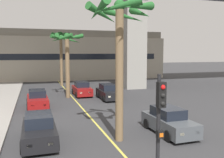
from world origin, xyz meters
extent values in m
cube|color=#DBCC4C|center=(0.00, 24.00, 0.00)|extent=(0.14, 56.00, 0.01)
cube|color=gray|center=(9.03, 33.95, 6.80)|extent=(2.80, 4.40, 13.59)
cube|color=#BCB29E|center=(0.00, 48.35, 3.76)|extent=(39.66, 8.00, 7.52)
cube|color=gray|center=(0.00, 48.35, 8.12)|extent=(38.87, 7.20, 1.20)
cube|color=black|center=(0.00, 44.33, 4.14)|extent=(35.69, 0.04, 1.00)
cube|color=black|center=(3.38, 26.06, 0.58)|extent=(1.74, 4.12, 0.80)
cube|color=black|center=(3.39, 26.21, 1.26)|extent=(1.42, 2.06, 0.60)
cube|color=#F2EDCC|center=(3.83, 24.05, 0.63)|extent=(0.24, 0.08, 0.14)
cube|color=#F2EDCC|center=(2.90, 24.06, 0.63)|extent=(0.24, 0.08, 0.14)
cylinder|color=black|center=(4.18, 24.78, 0.32)|extent=(0.23, 0.64, 0.64)
cylinder|color=black|center=(2.56, 24.80, 0.32)|extent=(0.23, 0.64, 0.64)
cylinder|color=black|center=(4.21, 27.33, 0.32)|extent=(0.23, 0.64, 0.64)
cylinder|color=black|center=(2.59, 27.34, 0.32)|extent=(0.23, 0.64, 0.64)
cube|color=maroon|center=(-3.71, 24.05, 0.58)|extent=(1.80, 4.14, 0.80)
cube|color=black|center=(-3.71, 24.20, 1.26)|extent=(1.44, 2.08, 0.60)
cube|color=#F2EDCC|center=(-3.19, 22.05, 0.63)|extent=(0.24, 0.09, 0.14)
cube|color=#F2EDCC|center=(-4.13, 22.03, 0.63)|extent=(0.24, 0.09, 0.14)
cylinder|color=black|center=(-2.87, 22.80, 0.32)|extent=(0.24, 0.65, 0.64)
cylinder|color=black|center=(-4.49, 22.76, 0.32)|extent=(0.24, 0.65, 0.64)
cylinder|color=black|center=(-2.93, 25.34, 0.32)|extent=(0.24, 0.65, 0.64)
cylinder|color=black|center=(-4.55, 25.30, 0.32)|extent=(0.24, 0.65, 0.64)
cube|color=black|center=(-3.77, 14.99, 0.58)|extent=(1.71, 4.10, 0.80)
cube|color=black|center=(-3.77, 15.14, 1.26)|extent=(1.40, 2.05, 0.60)
cube|color=#F2EDCC|center=(-3.30, 12.98, 0.63)|extent=(0.24, 0.08, 0.14)
cube|color=#F2EDCC|center=(-4.24, 12.98, 0.63)|extent=(0.24, 0.08, 0.14)
cylinder|color=black|center=(-2.96, 13.72, 0.32)|extent=(0.22, 0.64, 0.64)
cylinder|color=black|center=(-4.58, 13.72, 0.32)|extent=(0.22, 0.64, 0.64)
cylinder|color=black|center=(-2.97, 16.27, 0.32)|extent=(0.22, 0.64, 0.64)
cylinder|color=black|center=(-4.58, 16.26, 0.32)|extent=(0.22, 0.64, 0.64)
cube|color=maroon|center=(1.19, 29.14, 0.58)|extent=(1.70, 4.10, 0.80)
cube|color=black|center=(1.19, 29.29, 1.26)|extent=(1.39, 2.05, 0.60)
cube|color=#F2EDCC|center=(1.66, 27.13, 0.63)|extent=(0.24, 0.08, 0.14)
cube|color=#F2EDCC|center=(0.72, 27.13, 0.63)|extent=(0.24, 0.08, 0.14)
cylinder|color=black|center=(2.00, 27.87, 0.32)|extent=(0.22, 0.64, 0.64)
cylinder|color=black|center=(0.38, 27.87, 0.32)|extent=(0.22, 0.64, 0.64)
cylinder|color=black|center=(2.00, 30.41, 0.32)|extent=(0.22, 0.64, 0.64)
cylinder|color=black|center=(0.38, 30.41, 0.32)|extent=(0.22, 0.64, 0.64)
cube|color=#4C5156|center=(3.70, 14.36, 0.58)|extent=(1.79, 4.14, 0.80)
cube|color=black|center=(3.69, 14.51, 1.26)|extent=(1.44, 2.08, 0.60)
cube|color=#F2EDCC|center=(4.21, 12.36, 0.63)|extent=(0.24, 0.09, 0.14)
cube|color=#F2EDCC|center=(3.27, 12.34, 0.63)|extent=(0.24, 0.09, 0.14)
cylinder|color=black|center=(4.53, 13.11, 0.32)|extent=(0.23, 0.64, 0.64)
cylinder|color=black|center=(2.92, 13.07, 0.32)|extent=(0.23, 0.64, 0.64)
cylinder|color=black|center=(4.47, 15.65, 0.32)|extent=(0.23, 0.64, 0.64)
cylinder|color=black|center=(2.86, 15.61, 0.32)|extent=(0.23, 0.64, 0.64)
cylinder|color=black|center=(-0.39, 8.06, 2.10)|extent=(0.12, 0.12, 4.20)
cube|color=black|center=(-0.39, 7.92, 3.60)|extent=(0.24, 0.20, 0.76)
sphere|color=red|center=(-0.39, 7.82, 3.84)|extent=(0.14, 0.14, 0.14)
sphere|color=black|center=(-0.39, 7.82, 3.60)|extent=(0.14, 0.14, 0.14)
sphere|color=black|center=(-0.39, 7.82, 3.36)|extent=(0.14, 0.14, 0.14)
cube|color=black|center=(-0.39, 7.94, 2.40)|extent=(0.20, 0.16, 0.24)
cube|color=orange|center=(-0.39, 7.86, 2.40)|extent=(0.12, 0.03, 0.12)
cylinder|color=brown|center=(0.45, 14.10, 3.57)|extent=(0.43, 0.43, 7.14)
sphere|color=#236028|center=(0.45, 14.10, 7.29)|extent=(0.60, 0.60, 0.60)
cone|color=#236028|center=(1.63, 14.11, 6.95)|extent=(0.45, 2.40, 1.08)
cone|color=#236028|center=(1.03, 15.13, 6.93)|extent=(2.30, 1.57, 1.12)
cone|color=#236028|center=(-0.21, 15.08, 6.94)|extent=(2.23, 1.70, 1.10)
cone|color=#236028|center=(-0.73, 13.97, 6.97)|extent=(0.70, 2.43, 1.05)
cone|color=#236028|center=(-0.04, 13.02, 7.02)|extent=(2.38, 1.38, 0.96)
cone|color=#236028|center=(1.08, 13.10, 7.10)|extent=(2.27, 1.65, 0.81)
cylinder|color=brown|center=(-0.49, 28.25, 3.22)|extent=(0.44, 0.44, 6.45)
sphere|color=#236028|center=(-0.49, 28.25, 6.60)|extent=(0.60, 0.60, 0.60)
cone|color=#236028|center=(0.69, 28.26, 6.41)|extent=(0.46, 2.42, 0.81)
cone|color=#236028|center=(-0.02, 29.34, 6.24)|extent=(2.38, 1.36, 1.10)
cone|color=#236028|center=(-1.03, 29.31, 6.40)|extent=(2.35, 1.49, 0.82)
cone|color=#236028|center=(-1.68, 28.21, 6.42)|extent=(0.53, 2.43, 0.79)
cone|color=#236028|center=(-1.14, 27.26, 6.28)|extent=(2.26, 1.68, 1.03)
cone|color=#236028|center=(-0.05, 27.15, 6.36)|extent=(2.41, 1.30, 0.89)
cylinder|color=brown|center=(-0.05, 38.51, 3.69)|extent=(0.42, 0.42, 7.37)
sphere|color=#236028|center=(-0.05, 38.51, 7.52)|extent=(0.60, 0.60, 0.60)
cone|color=#236028|center=(0.80, 38.43, 7.23)|extent=(0.59, 1.79, 0.97)
cone|color=#236028|center=(0.43, 39.21, 7.17)|extent=(1.68, 1.36, 1.06)
cone|color=#236028|center=(-0.14, 39.36, 7.32)|extent=(1.80, 0.62, 0.82)
cone|color=#236028|center=(-0.77, 38.97, 7.31)|extent=(1.32, 1.72, 0.85)
cone|color=#236028|center=(-0.80, 38.09, 7.19)|extent=(1.25, 1.74, 1.03)
cone|color=#236028|center=(-0.19, 37.67, 7.20)|extent=(1.80, 0.72, 1.02)
cone|color=#236028|center=(0.51, 37.87, 7.31)|extent=(1.62, 1.49, 0.84)
camera|label=1|loc=(-3.96, 1.41, 4.84)|focal=40.21mm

